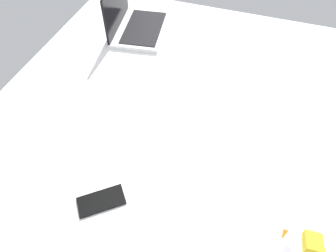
{
  "coord_description": "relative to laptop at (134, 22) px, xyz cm",
  "views": [
    {
      "loc": [
        -61.67,
        -22.02,
        103.47
      ],
      "look_at": [
        -0.22,
        -1.35,
        24.0
      ],
      "focal_mm": 32.4,
      "sensor_mm": 36.0,
      "label": 1
    }
  ],
  "objects": [
    {
      "name": "laptop",
      "position": [
        0.0,
        0.0,
        0.0
      ],
      "size": [
        36.02,
        27.59,
        23.0
      ],
      "rotation": [
        0.0,
        0.0,
        0.15
      ],
      "color": "silver",
      "rests_on": "bed_mattress"
    },
    {
      "name": "bed_mattress",
      "position": [
        -56.77,
        -34.94,
        -13.41
      ],
      "size": [
        180.0,
        140.0,
        18.0
      ],
      "primitive_type": "cube",
      "color": "white",
      "rests_on": "ground"
    },
    {
      "name": "cell_phone",
      "position": [
        -86.73,
        -25.02,
        -4.01
      ],
      "size": [
        14.04,
        15.19,
        0.8
      ],
      "primitive_type": "cube",
      "rotation": [
        0.0,
        0.0,
        0.67
      ],
      "color": "black",
      "rests_on": "bed_mattress"
    },
    {
      "name": "snack_cup",
      "position": [
        -84.52,
        -80.96,
        1.62
      ],
      "size": [
        9.76,
        9.24,
        13.91
      ],
      "color": "silver",
      "rests_on": "bed_mattress"
    }
  ]
}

